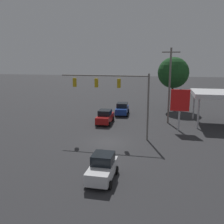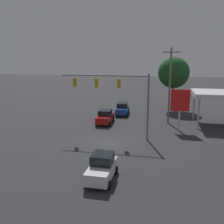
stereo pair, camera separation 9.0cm
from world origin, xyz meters
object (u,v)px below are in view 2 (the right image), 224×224
object	(u,v)px
traffic_signal_assembly	(115,89)
utility_pole	(170,84)
sedan_far	(105,117)
street_tree	(174,73)
hatchback_crossing	(102,168)
sedan_waiting	(122,109)
price_sign	(180,102)

from	to	relation	value
traffic_signal_assembly	utility_pole	world-z (taller)	utility_pole
sedan_far	street_tree	xyz separation A→B (m)	(-9.48, -11.76, 5.55)
traffic_signal_assembly	sedan_far	world-z (taller)	traffic_signal_assembly
sedan_far	hatchback_crossing	xyz separation A→B (m)	(-3.55, 16.14, -0.00)
hatchback_crossing	sedan_waiting	world-z (taller)	hatchback_crossing
sedan_far	street_tree	distance (m)	16.09
street_tree	traffic_signal_assembly	bearing A→B (deg)	68.84
utility_pole	price_sign	bearing A→B (deg)	109.64
utility_pole	sedan_far	xyz separation A→B (m)	(8.68, 2.02, -4.53)
street_tree	hatchback_crossing	bearing A→B (deg)	78.02
price_sign	sedan_far	size ratio (longest dim) A/B	1.18
traffic_signal_assembly	sedan_far	size ratio (longest dim) A/B	2.25
utility_pole	sedan_waiting	xyz separation A→B (m)	(7.21, -3.96, -4.53)
price_sign	hatchback_crossing	xyz separation A→B (m)	(6.40, 14.59, -2.74)
price_sign	street_tree	distance (m)	13.62
sedan_waiting	price_sign	bearing A→B (deg)	45.18
price_sign	sedan_far	bearing A→B (deg)	-8.85
price_sign	hatchback_crossing	distance (m)	16.17
hatchback_crossing	sedan_waiting	distance (m)	22.23
utility_pole	price_sign	world-z (taller)	utility_pole
traffic_signal_assembly	utility_pole	bearing A→B (deg)	-127.13
price_sign	sedan_far	world-z (taller)	price_sign
sedan_far	sedan_waiting	world-z (taller)	same
hatchback_crossing	sedan_far	bearing A→B (deg)	-167.07
utility_pole	hatchback_crossing	size ratio (longest dim) A/B	2.72
hatchback_crossing	sedan_waiting	bearing A→B (deg)	-174.11
hatchback_crossing	price_sign	bearing A→B (deg)	156.82
street_tree	sedan_waiting	bearing A→B (deg)	35.82
traffic_signal_assembly	street_tree	size ratio (longest dim) A/B	1.08
sedan_far	hatchback_crossing	size ratio (longest dim) A/B	1.16
sedan_far	hatchback_crossing	bearing A→B (deg)	11.35
sedan_far	sedan_waiting	bearing A→B (deg)	165.13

